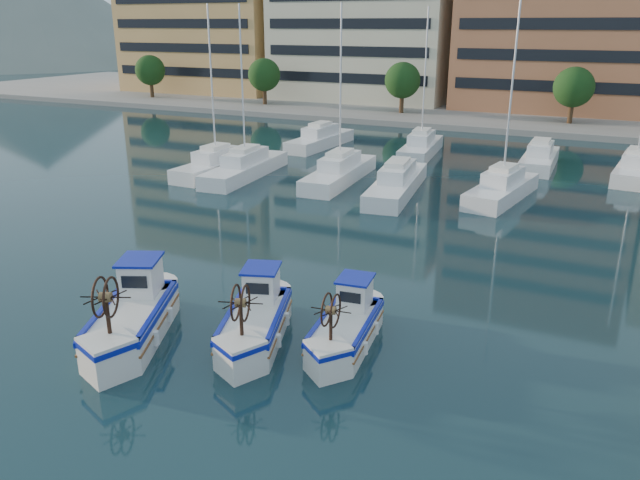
% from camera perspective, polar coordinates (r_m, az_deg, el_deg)
% --- Properties ---
extents(ground, '(300.00, 300.00, 0.00)m').
position_cam_1_polar(ground, '(20.43, -4.43, -11.07)').
color(ground, '#16343B').
rests_on(ground, ground).
extents(hill_west, '(180.00, 180.00, 60.00)m').
position_cam_1_polar(hill_west, '(194.91, -24.87, 14.52)').
color(hill_west, slate).
rests_on(hill_west, ground).
extents(yacht_marina, '(39.13, 22.18, 11.50)m').
position_cam_1_polar(yacht_marina, '(45.47, 9.54, 6.58)').
color(yacht_marina, white).
rests_on(yacht_marina, ground).
extents(fishing_boat_a, '(3.80, 5.18, 3.12)m').
position_cam_1_polar(fishing_boat_a, '(22.41, -16.71, -6.53)').
color(fishing_boat_a, silver).
rests_on(fishing_boat_a, ground).
extents(fishing_boat_b, '(3.14, 4.66, 2.82)m').
position_cam_1_polar(fishing_boat_b, '(21.53, -5.89, -7.10)').
color(fishing_boat_b, silver).
rests_on(fishing_boat_b, ground).
extents(fishing_boat_c, '(2.18, 4.25, 2.59)m').
position_cam_1_polar(fishing_boat_c, '(21.12, 2.46, -7.74)').
color(fishing_boat_c, silver).
rests_on(fishing_boat_c, ground).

